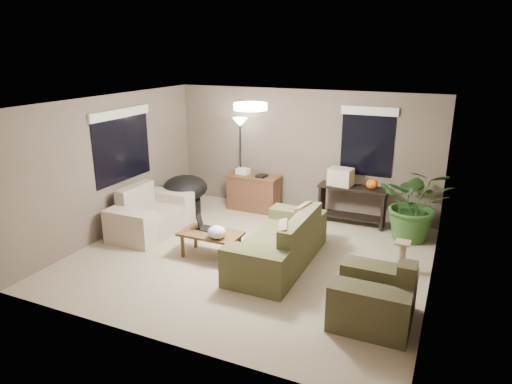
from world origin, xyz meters
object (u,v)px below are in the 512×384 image
at_px(armchair, 375,299).
at_px(main_sofa, 281,246).
at_px(loveseat, 150,216).
at_px(console_table, 352,202).
at_px(floor_lamp, 240,133).
at_px(houseplant, 415,211).
at_px(desk, 254,192).
at_px(coffee_table, 211,236).
at_px(papasan_chair, 185,192).
at_px(cat_scratching_post, 401,259).

bearing_deg(armchair, main_sofa, 148.47).
height_order(loveseat, console_table, loveseat).
height_order(floor_lamp, houseplant, floor_lamp).
xyz_separation_m(desk, houseplant, (3.24, -0.28, 0.15)).
bearing_deg(coffee_table, loveseat, 162.85).
bearing_deg(desk, coffee_table, -82.57).
height_order(armchair, desk, armchair).
bearing_deg(coffee_table, houseplant, 35.36).
distance_m(papasan_chair, houseplant, 4.45).
distance_m(main_sofa, floor_lamp, 3.11).
height_order(armchair, floor_lamp, floor_lamp).
relative_size(loveseat, console_table, 1.23).
distance_m(console_table, houseplant, 1.23).
height_order(main_sofa, floor_lamp, floor_lamp).
xyz_separation_m(coffee_table, desk, (-0.31, 2.36, 0.02)).
bearing_deg(coffee_table, armchair, -15.57).
bearing_deg(loveseat, floor_lamp, 64.64).
relative_size(floor_lamp, cat_scratching_post, 3.82).
height_order(loveseat, coffee_table, loveseat).
distance_m(main_sofa, desk, 2.57).
height_order(armchair, cat_scratching_post, armchair).
distance_m(coffee_table, papasan_chair, 2.17).
bearing_deg(papasan_chair, floor_lamp, 45.34).
bearing_deg(floor_lamp, desk, -11.26).
bearing_deg(main_sofa, loveseat, 174.71).
bearing_deg(floor_lamp, loveseat, -115.36).
bearing_deg(papasan_chair, houseplant, 6.51).
xyz_separation_m(desk, papasan_chair, (-1.18, -0.79, 0.09)).
distance_m(main_sofa, armchair, 1.92).
distance_m(console_table, cat_scratching_post, 2.06).
bearing_deg(floor_lamp, cat_scratching_post, -25.88).
bearing_deg(desk, main_sofa, -56.00).
bearing_deg(loveseat, coffee_table, -17.15).
relative_size(papasan_chair, floor_lamp, 0.62).
xyz_separation_m(armchair, houseplant, (0.17, 2.85, 0.23)).
bearing_deg(papasan_chair, loveseat, -94.20).
distance_m(armchair, coffee_table, 2.87).
height_order(coffee_table, floor_lamp, floor_lamp).
distance_m(desk, cat_scratching_post, 3.62).
xyz_separation_m(main_sofa, console_table, (0.63, 2.17, 0.14)).
relative_size(console_table, floor_lamp, 0.68).
bearing_deg(papasan_chair, armchair, -28.91).
height_order(loveseat, cat_scratching_post, loveseat).
bearing_deg(desk, houseplant, -4.95).
relative_size(loveseat, desk, 1.45).
distance_m(main_sofa, houseplant, 2.60).
height_order(armchair, papasan_chair, armchair).
relative_size(floor_lamp, houseplant, 1.41).
relative_size(desk, console_table, 0.85).
bearing_deg(coffee_table, papasan_chair, 133.29).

